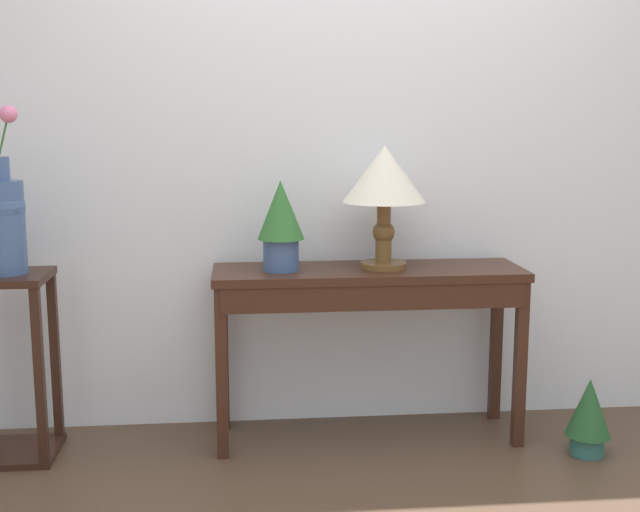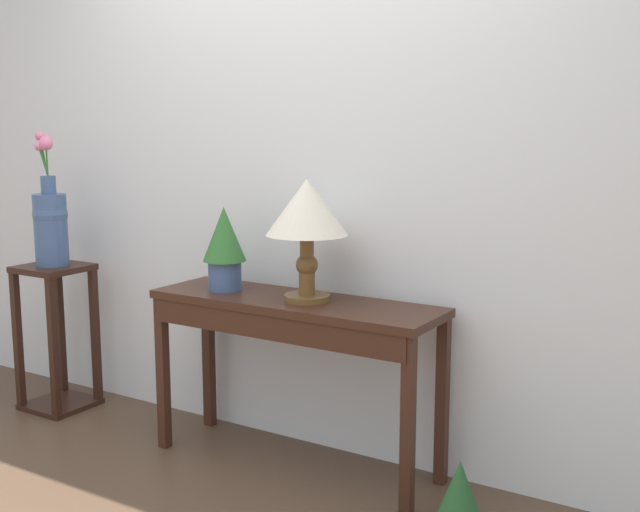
{
  "view_description": "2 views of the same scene",
  "coord_description": "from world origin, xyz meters",
  "px_view_note": "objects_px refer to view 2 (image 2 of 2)",
  "views": [
    {
      "loc": [
        -0.44,
        -2.2,
        1.35
      ],
      "look_at": [
        -0.13,
        0.97,
        0.8
      ],
      "focal_mm": 45.62,
      "sensor_mm": 36.0,
      "label": 1
    },
    {
      "loc": [
        1.86,
        -1.64,
        1.45
      ],
      "look_at": [
        0.19,
        1.05,
        0.92
      ],
      "focal_mm": 44.47,
      "sensor_mm": 36.0,
      "label": 2
    }
  ],
  "objects_px": {
    "console_table": "(292,325)",
    "potted_plant_floor": "(459,501)",
    "table_lamp": "(307,214)",
    "flower_vase_tall": "(50,219)",
    "pedestal_stand_left": "(57,337)",
    "potted_plant_on_console": "(224,244)"
  },
  "relations": [
    {
      "from": "table_lamp",
      "to": "pedestal_stand_left",
      "type": "height_order",
      "value": "table_lamp"
    },
    {
      "from": "potted_plant_on_console",
      "to": "console_table",
      "type": "bearing_deg",
      "value": -2.17
    },
    {
      "from": "console_table",
      "to": "potted_plant_floor",
      "type": "height_order",
      "value": "console_table"
    },
    {
      "from": "console_table",
      "to": "potted_plant_on_console",
      "type": "distance_m",
      "value": 0.47
    },
    {
      "from": "console_table",
      "to": "potted_plant_floor",
      "type": "xyz_separation_m",
      "value": [
        0.85,
        -0.25,
        -0.45
      ]
    },
    {
      "from": "pedestal_stand_left",
      "to": "flower_vase_tall",
      "type": "relative_size",
      "value": 1.12
    },
    {
      "from": "potted_plant_on_console",
      "to": "flower_vase_tall",
      "type": "distance_m",
      "value": 1.07
    },
    {
      "from": "table_lamp",
      "to": "flower_vase_tall",
      "type": "distance_m",
      "value": 1.49
    },
    {
      "from": "table_lamp",
      "to": "flower_vase_tall",
      "type": "relative_size",
      "value": 0.75
    },
    {
      "from": "table_lamp",
      "to": "pedestal_stand_left",
      "type": "distance_m",
      "value": 1.65
    },
    {
      "from": "table_lamp",
      "to": "flower_vase_tall",
      "type": "bearing_deg",
      "value": -177.79
    },
    {
      "from": "potted_plant_on_console",
      "to": "potted_plant_floor",
      "type": "height_order",
      "value": "potted_plant_on_console"
    },
    {
      "from": "console_table",
      "to": "table_lamp",
      "type": "xyz_separation_m",
      "value": [
        0.06,
        0.02,
        0.46
      ]
    },
    {
      "from": "potted_plant_on_console",
      "to": "potted_plant_floor",
      "type": "relative_size",
      "value": 1.14
    },
    {
      "from": "console_table",
      "to": "pedestal_stand_left",
      "type": "relative_size",
      "value": 1.7
    },
    {
      "from": "console_table",
      "to": "flower_vase_tall",
      "type": "bearing_deg",
      "value": -178.64
    },
    {
      "from": "pedestal_stand_left",
      "to": "potted_plant_on_console",
      "type": "bearing_deg",
      "value": 2.52
    },
    {
      "from": "pedestal_stand_left",
      "to": "flower_vase_tall",
      "type": "height_order",
      "value": "flower_vase_tall"
    },
    {
      "from": "console_table",
      "to": "flower_vase_tall",
      "type": "xyz_separation_m",
      "value": [
        -1.42,
        -0.03,
        0.36
      ]
    },
    {
      "from": "flower_vase_tall",
      "to": "potted_plant_floor",
      "type": "xyz_separation_m",
      "value": [
        2.28,
        -0.21,
        -0.81
      ]
    },
    {
      "from": "potted_plant_floor",
      "to": "table_lamp",
      "type": "bearing_deg",
      "value": 161.22
    },
    {
      "from": "table_lamp",
      "to": "potted_plant_on_console",
      "type": "relative_size",
      "value": 1.37
    }
  ]
}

